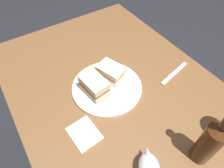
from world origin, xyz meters
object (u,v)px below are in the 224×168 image
at_px(napkin, 84,134).
at_px(fork, 174,73).
at_px(plate, 107,87).
at_px(cider_bottle, 211,142).
at_px(sandwich_half_right, 94,86).
at_px(sandwich_half_left, 111,72).

distance_m(napkin, fork, 0.47).
distance_m(plate, fork, 0.31).
height_order(cider_bottle, napkin, cider_bottle).
bearing_deg(plate, napkin, -53.37).
xyz_separation_m(plate, sandwich_half_right, (-0.00, -0.05, 0.04)).
xyz_separation_m(plate, sandwich_half_left, (-0.04, 0.04, 0.04)).
height_order(cider_bottle, fork, cider_bottle).
xyz_separation_m(napkin, fork, (-0.04, 0.47, -0.00)).
relative_size(sandwich_half_left, napkin, 1.13).
bearing_deg(sandwich_half_right, napkin, -42.23).
height_order(plate, napkin, plate).
relative_size(plate, sandwich_half_left, 2.30).
xyz_separation_m(sandwich_half_left, sandwich_half_right, (0.03, -0.10, 0.01)).
distance_m(sandwich_half_left, cider_bottle, 0.44).
bearing_deg(sandwich_half_right, sandwich_half_left, 108.81).
bearing_deg(fork, sandwich_half_left, -38.74).
bearing_deg(cider_bottle, sandwich_half_left, -172.53).
relative_size(sandwich_half_left, fork, 0.69).
xyz_separation_m(sandwich_half_right, fork, (0.10, 0.35, -0.05)).
distance_m(sandwich_half_right, napkin, 0.19).
bearing_deg(napkin, sandwich_half_right, 137.77).
distance_m(sandwich_half_left, fork, 0.28).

